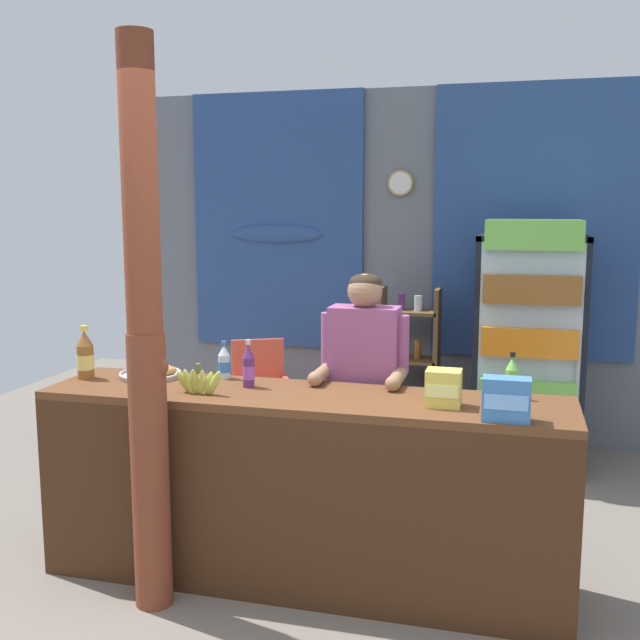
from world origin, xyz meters
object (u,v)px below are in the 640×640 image
(pastry_tray, at_px, (151,373))
(shopkeeper, at_px, (364,379))
(bottle_shelf_rack, at_px, (409,365))
(soda_bottle_grape_soda, at_px, (249,367))
(soda_bottle_iced_tea, at_px, (85,356))
(banana_bunch, at_px, (199,382))
(plastic_lawn_chair, at_px, (260,388))
(drink_fridge, at_px, (529,334))
(soda_bottle_lime_soda, at_px, (512,379))
(snack_box_instant_noodle, at_px, (443,388))
(snack_box_biscuit, at_px, (506,399))
(stall_counter, at_px, (296,475))
(timber_post, at_px, (146,345))
(soda_bottle_water, at_px, (224,363))

(pastry_tray, bearing_deg, shopkeeper, 14.27)
(bottle_shelf_rack, height_order, soda_bottle_grape_soda, bottle_shelf_rack)
(soda_bottle_iced_tea, height_order, banana_bunch, soda_bottle_iced_tea)
(plastic_lawn_chair, distance_m, shopkeeper, 1.95)
(drink_fridge, relative_size, soda_bottle_lime_soda, 7.91)
(snack_box_instant_noodle, bearing_deg, snack_box_biscuit, -31.05)
(stall_counter, distance_m, soda_bottle_lime_soda, 1.16)
(timber_post, relative_size, shopkeeper, 1.72)
(plastic_lawn_chair, bearing_deg, soda_bottle_lime_soda, -42.54)
(timber_post, bearing_deg, banana_bunch, 64.97)
(soda_bottle_grape_soda, xyz_separation_m, pastry_tray, (-0.60, 0.08, -0.08))
(drink_fridge, distance_m, snack_box_instant_noodle, 2.12)
(plastic_lawn_chair, height_order, soda_bottle_lime_soda, soda_bottle_lime_soda)
(pastry_tray, bearing_deg, timber_post, -64.03)
(stall_counter, relative_size, timber_post, 0.99)
(snack_box_biscuit, bearing_deg, banana_bunch, 176.54)
(soda_bottle_lime_soda, bearing_deg, snack_box_instant_noodle, -143.31)
(timber_post, distance_m, plastic_lawn_chair, 2.51)
(bottle_shelf_rack, xyz_separation_m, snack_box_biscuit, (0.78, -2.54, 0.41))
(stall_counter, xyz_separation_m, bottle_shelf_rack, (0.21, 2.43, 0.07))
(drink_fridge, relative_size, shopkeeper, 1.17)
(timber_post, height_order, soda_bottle_lime_soda, timber_post)
(timber_post, bearing_deg, stall_counter, 25.63)
(soda_bottle_iced_tea, height_order, soda_bottle_lime_soda, soda_bottle_iced_tea)
(drink_fridge, bearing_deg, plastic_lawn_chair, -177.74)
(stall_counter, bearing_deg, snack_box_biscuit, -6.27)
(bottle_shelf_rack, distance_m, soda_bottle_water, 2.25)
(shopkeeper, xyz_separation_m, snack_box_instant_noodle, (0.48, -0.49, 0.10))
(drink_fridge, bearing_deg, banana_bunch, -126.79)
(timber_post, height_order, bottle_shelf_rack, timber_post)
(drink_fridge, relative_size, soda_bottle_grape_soda, 7.32)
(bottle_shelf_rack, height_order, soda_bottle_iced_tea, bottle_shelf_rack)
(plastic_lawn_chair, xyz_separation_m, banana_bunch, (0.42, -2.08, 0.55))
(bottle_shelf_rack, bearing_deg, shopkeeper, -89.55)
(bottle_shelf_rack, distance_m, soda_bottle_grape_soda, 2.34)
(soda_bottle_lime_soda, xyz_separation_m, snack_box_instant_noodle, (-0.31, -0.23, -0.01))
(drink_fridge, bearing_deg, soda_bottle_iced_tea, -139.66)
(bottle_shelf_rack, relative_size, plastic_lawn_chair, 1.49)
(plastic_lawn_chair, relative_size, soda_bottle_water, 4.16)
(soda_bottle_water, xyz_separation_m, pastry_tray, (-0.40, -0.07, -0.06))
(snack_box_instant_noodle, bearing_deg, banana_bunch, -176.03)
(drink_fridge, relative_size, snack_box_instant_noodle, 10.49)
(timber_post, height_order, pastry_tray, timber_post)
(soda_bottle_grape_soda, relative_size, banana_bunch, 0.92)
(shopkeeper, height_order, banana_bunch, shopkeeper)
(timber_post, xyz_separation_m, soda_bottle_grape_soda, (0.32, 0.49, -0.19))
(stall_counter, relative_size, shopkeeper, 1.71)
(bottle_shelf_rack, relative_size, soda_bottle_iced_tea, 4.40)
(plastic_lawn_chair, xyz_separation_m, soda_bottle_lime_soda, (1.93, -1.77, 0.59))
(shopkeeper, relative_size, banana_bunch, 5.72)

